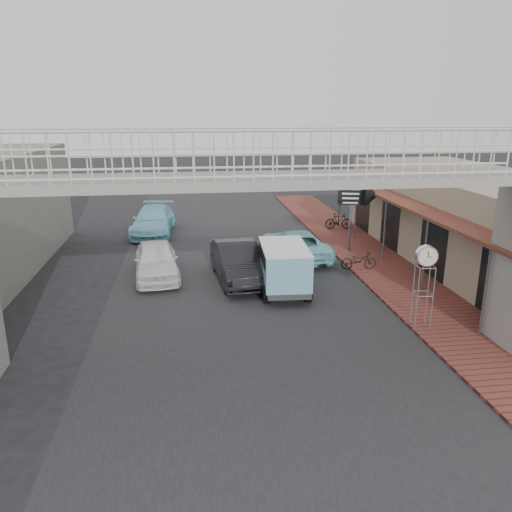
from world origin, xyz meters
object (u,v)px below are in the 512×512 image
object	(u,v)px
dark_sedan	(238,262)
motorcycle_far	(338,221)
angkot_far	(153,221)
angkot_van	(283,261)
arrow_sign	(369,196)
angkot_curb	(295,244)
motorcycle_near	(358,260)
street_clock	(426,260)
white_hatchback	(156,260)

from	to	relation	value
dark_sedan	motorcycle_far	distance (m)	10.40
angkot_far	angkot_van	bearing A→B (deg)	-57.16
angkot_far	arrow_sign	distance (m)	12.00
angkot_curb	motorcycle_far	size ratio (longest dim) A/B	3.19
angkot_far	motorcycle_far	world-z (taller)	angkot_far
motorcycle_near	arrow_sign	size ratio (longest dim) A/B	0.46
angkot_curb	motorcycle_near	xyz separation A→B (m)	(2.30, -2.36, -0.17)
angkot_far	dark_sedan	bearing A→B (deg)	-61.56
motorcycle_far	arrow_sign	xyz separation A→B (m)	(0.01, -4.62, 2.24)
angkot_curb	dark_sedan	bearing A→B (deg)	35.62
angkot_van	arrow_sign	bearing A→B (deg)	46.61
angkot_far	arrow_sign	bearing A→B (deg)	-22.42
angkot_curb	angkot_far	xyz separation A→B (m)	(-6.90, 5.84, 0.08)
dark_sedan	angkot_far	xyz separation A→B (m)	(-3.90, 8.65, -0.03)
dark_sedan	street_clock	xyz separation A→B (m)	(5.30, -5.53, 1.55)
dark_sedan	motorcycle_far	size ratio (longest dim) A/B	3.11
angkot_van	street_clock	world-z (taller)	street_clock
motorcycle_near	motorcycle_far	bearing A→B (deg)	-6.41
dark_sedan	arrow_sign	bearing A→B (deg)	21.32
white_hatchback	dark_sedan	world-z (taller)	dark_sedan
angkot_curb	motorcycle_near	bearing A→B (deg)	126.82
white_hatchback	angkot_curb	bearing A→B (deg)	12.19
motorcycle_far	angkot_far	bearing A→B (deg)	94.35
arrow_sign	street_clock	bearing A→B (deg)	-85.10
street_clock	angkot_van	bearing A→B (deg)	139.72
arrow_sign	angkot_curb	bearing A→B (deg)	-157.91
angkot_van	dark_sedan	bearing A→B (deg)	141.57
white_hatchback	dark_sedan	bearing A→B (deg)	-19.29
motorcycle_near	street_clock	xyz separation A→B (m)	(-0.00, -5.98, 1.82)
angkot_curb	street_clock	world-z (taller)	street_clock
white_hatchback	arrow_sign	size ratio (longest dim) A/B	1.31
angkot_curb	white_hatchback	bearing A→B (deg)	9.85
dark_sedan	angkot_van	size ratio (longest dim) A/B	1.22
angkot_van	motorcycle_far	bearing A→B (deg)	64.97
angkot_curb	motorcycle_far	xyz separation A→B (m)	(3.67, 5.16, -0.12)
angkot_far	white_hatchback	bearing A→B (deg)	-81.59
dark_sedan	angkot_curb	world-z (taller)	dark_sedan
angkot_van	arrow_sign	xyz separation A→B (m)	(5.07, 4.78, 1.61)
dark_sedan	arrow_sign	distance (m)	7.74
white_hatchback	motorcycle_far	world-z (taller)	white_hatchback
angkot_far	motorcycle_far	bearing A→B (deg)	0.50
street_clock	arrow_sign	world-z (taller)	arrow_sign
dark_sedan	angkot_van	world-z (taller)	angkot_van
angkot_curb	motorcycle_near	distance (m)	3.29
white_hatchback	angkot_van	bearing A→B (deg)	-29.88
angkot_van	angkot_far	bearing A→B (deg)	121.91
angkot_van	arrow_sign	size ratio (longest dim) A/B	1.17
white_hatchback	angkot_far	xyz separation A→B (m)	(-0.58, 7.81, 0.01)
dark_sedan	motorcycle_near	world-z (taller)	dark_sedan
motorcycle_far	street_clock	size ratio (longest dim) A/B	0.57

